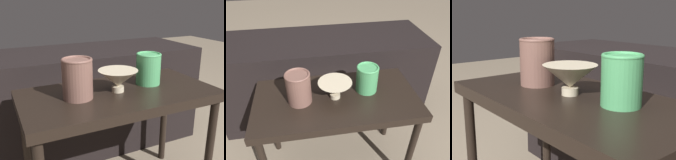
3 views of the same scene
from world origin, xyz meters
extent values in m
cube|color=black|center=(0.00, 0.00, 0.52)|extent=(0.82, 0.42, 0.04)
cylinder|color=black|center=(0.38, -0.17, 0.25)|extent=(0.04, 0.04, 0.50)
cylinder|color=black|center=(-0.38, 0.17, 0.25)|extent=(0.04, 0.04, 0.50)
cylinder|color=black|center=(0.38, 0.17, 0.25)|extent=(0.04, 0.04, 0.50)
cube|color=black|center=(0.00, 0.54, 0.31)|extent=(1.46, 0.50, 0.61)
cylinder|color=#C1B293|center=(-0.01, 0.00, 0.55)|extent=(0.05, 0.05, 0.02)
cone|color=#C1B293|center=(-0.01, 0.00, 0.60)|extent=(0.17, 0.17, 0.07)
cylinder|color=brown|center=(-0.18, 0.00, 0.62)|extent=(0.12, 0.12, 0.15)
torus|color=brown|center=(-0.18, 0.00, 0.69)|extent=(0.12, 0.12, 0.01)
cylinder|color=#47995B|center=(0.16, 0.03, 0.61)|extent=(0.11, 0.11, 0.13)
torus|color=#47995B|center=(0.16, 0.03, 0.67)|extent=(0.11, 0.11, 0.01)
camera|label=1|loc=(-0.47, -0.92, 0.92)|focal=42.00mm
camera|label=2|loc=(-0.13, -0.84, 1.24)|focal=35.00mm
camera|label=3|loc=(0.69, -0.58, 0.79)|focal=50.00mm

